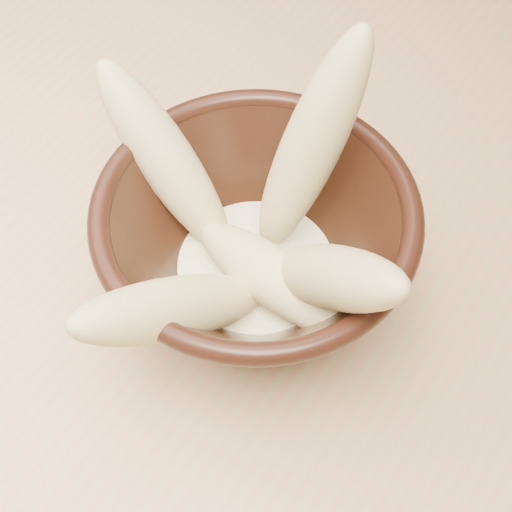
{
  "coord_description": "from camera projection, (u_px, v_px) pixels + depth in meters",
  "views": [
    {
      "loc": [
        -0.08,
        -0.27,
        1.17
      ],
      "look_at": [
        -0.21,
        -0.07,
        0.8
      ],
      "focal_mm": 50.0,
      "sensor_mm": 36.0,
      "label": 1
    }
  ],
  "objects": [
    {
      "name": "milk_puddle",
      "position": [
        256.0,
        270.0,
        0.45
      ],
      "size": [
        0.11,
        0.11,
        0.01
      ],
      "primitive_type": "cylinder",
      "color": "#FBF3CA",
      "rests_on": "bowl"
    },
    {
      "name": "bowl",
      "position": [
        256.0,
        248.0,
        0.43
      ],
      "size": [
        0.19,
        0.19,
        0.1
      ],
      "rotation": [
        0.0,
        0.0,
        0.0
      ],
      "color": "black",
      "rests_on": "table"
    },
    {
      "name": "banana_across",
      "position": [
        276.0,
        279.0,
        0.42
      ],
      "size": [
        0.12,
        0.05,
        0.04
      ],
      "primitive_type": "ellipsoid",
      "rotation": [
        1.5,
        0.0,
        1.44
      ],
      "color": "#D1C47C",
      "rests_on": "bowl"
    },
    {
      "name": "banana_left",
      "position": [
        166.0,
        159.0,
        0.43
      ],
      "size": [
        0.13,
        0.05,
        0.12
      ],
      "primitive_type": "ellipsoid",
      "rotation": [
        0.78,
        0.0,
        -1.73
      ],
      "color": "#D1C47C",
      "rests_on": "bowl"
    },
    {
      "name": "banana_front",
      "position": [
        177.0,
        308.0,
        0.38
      ],
      "size": [
        0.07,
        0.14,
        0.12
      ],
      "primitive_type": "ellipsoid",
      "rotation": [
        0.9,
        0.0,
        -0.32
      ],
      "color": "#D1C47C",
      "rests_on": "bowl"
    },
    {
      "name": "banana_right",
      "position": [
        329.0,
        276.0,
        0.38
      ],
      "size": [
        0.13,
        0.08,
        0.13
      ],
      "primitive_type": "ellipsoid",
      "rotation": [
        0.71,
        0.0,
        1.16
      ],
      "color": "#D1C47C",
      "rests_on": "bowl"
    },
    {
      "name": "banana_upright",
      "position": [
        311.0,
        147.0,
        0.41
      ],
      "size": [
        0.06,
        0.1,
        0.16
      ],
      "primitive_type": "ellipsoid",
      "rotation": [
        0.42,
        0.0,
        2.82
      ],
      "color": "#D1C47C",
      "rests_on": "bowl"
    }
  ]
}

